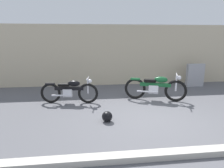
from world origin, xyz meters
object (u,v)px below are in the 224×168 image
(stone_marker, at_px, (195,75))
(motorcycle_black, at_px, (70,91))
(motorcycle_green, at_px, (156,87))
(helmet, at_px, (107,117))

(stone_marker, distance_m, motorcycle_black, 5.66)
(motorcycle_black, height_order, motorcycle_green, motorcycle_green)
(stone_marker, xyz_separation_m, helmet, (-4.30, -3.48, -0.37))
(stone_marker, height_order, motorcycle_green, stone_marker)
(stone_marker, height_order, motorcycle_black, stone_marker)
(motorcycle_green, bearing_deg, motorcycle_black, -160.05)
(stone_marker, relative_size, motorcycle_black, 0.53)
(motorcycle_black, xyz_separation_m, motorcycle_green, (2.95, -0.04, 0.04))
(motorcycle_black, distance_m, motorcycle_green, 2.95)
(stone_marker, xyz_separation_m, motorcycle_green, (-2.43, -1.81, -0.05))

